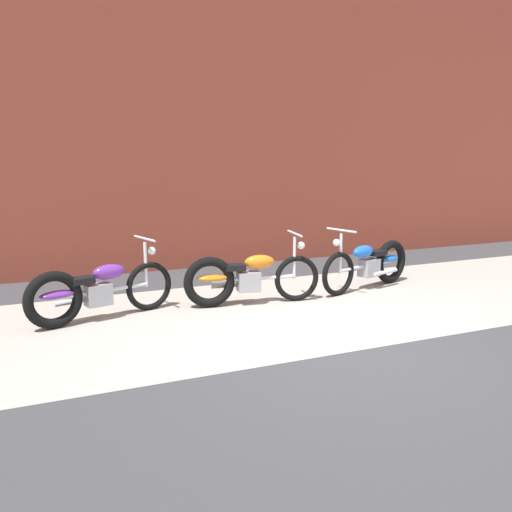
{
  "coord_description": "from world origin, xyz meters",
  "views": [
    {
      "loc": [
        -3.19,
        -4.64,
        2.1
      ],
      "look_at": [
        -0.39,
        1.96,
        0.75
      ],
      "focal_mm": 37.11,
      "sensor_mm": 36.0,
      "label": 1
    }
  ],
  "objects": [
    {
      "name": "motorcycle_orange",
      "position": [
        -0.48,
        2.2,
        0.4
      ],
      "size": [
        2.0,
        0.63,
        1.03
      ],
      "rotation": [
        0.0,
        0.0,
        -0.14
      ],
      "color": "black",
      "rests_on": "ground"
    },
    {
      "name": "motorcycle_purple",
      "position": [
        -2.56,
        2.26,
        0.4
      ],
      "size": [
        1.96,
        0.78,
        1.03
      ],
      "rotation": [
        0.0,
        0.0,
        0.27
      ],
      "color": "black",
      "rests_on": "ground"
    },
    {
      "name": "ground_plane",
      "position": [
        0.0,
        0.0,
        0.0
      ],
      "size": [
        80.0,
        80.0,
        0.0
      ],
      "primitive_type": "plane",
      "color": "#38383A"
    },
    {
      "name": "sidewalk_slab",
      "position": [
        0.0,
        1.75,
        0.0
      ],
      "size": [
        36.0,
        3.5,
        0.01
      ],
      "primitive_type": "cube",
      "color": "#9E998E",
      "rests_on": "ground"
    },
    {
      "name": "brick_building_wall",
      "position": [
        0.0,
        5.2,
        3.0
      ],
      "size": [
        36.0,
        0.5,
        6.01
      ],
      "primitive_type": "cube",
      "color": "brown",
      "rests_on": "ground"
    },
    {
      "name": "motorcycle_blue",
      "position": [
        1.82,
        2.34,
        0.4
      ],
      "size": [
        1.95,
        0.8,
        1.03
      ],
      "rotation": [
        0.0,
        0.0,
        3.42
      ],
      "color": "black",
      "rests_on": "ground"
    }
  ]
}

